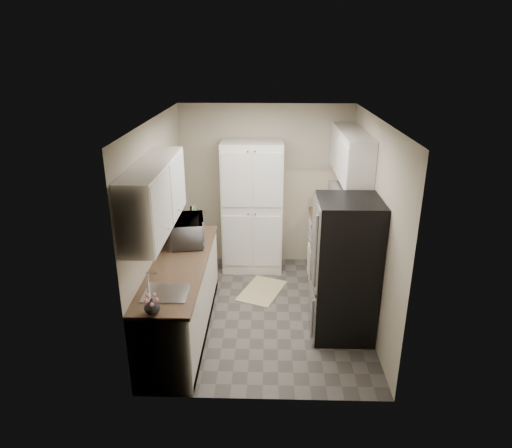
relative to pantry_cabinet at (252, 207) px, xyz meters
The scene contains 16 objects.
ground 1.66m from the pantry_cabinet, 81.35° to the right, with size 3.20×3.20×0.00m, color #56514C.
room_shell 1.48m from the pantry_cabinet, 82.18° to the right, with size 2.64×3.24×2.52m.
pantry_cabinet is the anchor object (origin of this frame).
base_cabinet_left 2.00m from the pantry_cabinet, 114.36° to the right, with size 0.60×2.30×0.88m, color silver.
countertop_left 1.92m from the pantry_cabinet, 114.36° to the right, with size 0.63×2.33×0.04m, color brown.
base_cabinet_right 1.32m from the pantry_cabinet, ahead, with size 0.60×0.80×0.88m, color silver.
countertop_right 1.20m from the pantry_cabinet, ahead, with size 0.63×0.83×0.04m, color brown.
electric_range 1.58m from the pantry_cabinet, 38.22° to the right, with size 0.71×0.78×1.13m.
refrigerator 2.07m from the pantry_cabinet, 56.54° to the right, with size 0.70×0.72×1.70m, color #B7B7BC.
microwave 1.41m from the pantry_cabinet, 123.73° to the right, with size 0.59×0.40×0.33m, color #AEAEB2.
wine_bottle 1.14m from the pantry_cabinet, 133.54° to the right, with size 0.09×0.09×0.34m, color black.
flower_vase 2.96m from the pantry_cabinet, 106.53° to the right, with size 0.15×0.15×0.15m, color white.
cutting_board 0.99m from the pantry_cabinet, 139.81° to the right, with size 0.02×0.24×0.30m, color #44803A.
toaster_oven 1.17m from the pantry_cabinet, ahead, with size 0.31×0.40×0.23m, color #B5B6BA.
fruit_basket 1.20m from the pantry_cabinet, ahead, with size 0.24×0.24×0.10m, color #F26500, non-canonical shape.
kitchen_mat 1.27m from the pantry_cabinet, 78.23° to the right, with size 0.49×0.79×0.01m, color #D5C38A.
Camera 1 is at (0.04, -5.19, 3.26)m, focal length 32.00 mm.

